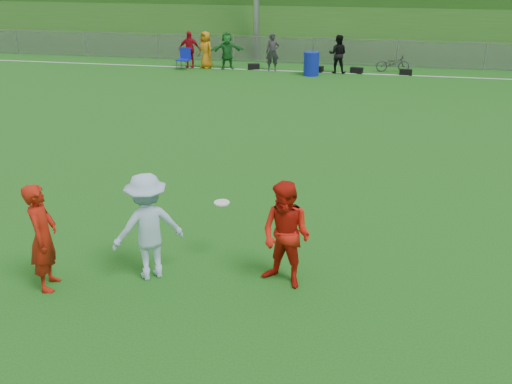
% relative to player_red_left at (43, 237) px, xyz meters
% --- Properties ---
extents(ground, '(120.00, 120.00, 0.00)m').
position_rel_player_red_left_xyz_m(ground, '(2.16, 1.08, -0.90)').
color(ground, '#135C15').
rests_on(ground, ground).
extents(sideline_far, '(60.00, 0.10, 0.01)m').
position_rel_player_red_left_xyz_m(sideline_far, '(2.16, 19.08, -0.90)').
color(sideline_far, white).
rests_on(sideline_far, ground).
extents(fence, '(58.00, 0.06, 1.30)m').
position_rel_player_red_left_xyz_m(fence, '(2.16, 21.08, -0.26)').
color(fence, gray).
rests_on(fence, ground).
extents(berm, '(120.00, 18.00, 3.00)m').
position_rel_player_red_left_xyz_m(berm, '(2.16, 32.08, 0.60)').
color(berm, '#275517').
rests_on(berm, ground).
extents(spectator_row, '(7.96, 1.00, 1.69)m').
position_rel_player_red_left_xyz_m(spectator_row, '(-0.84, 19.08, -0.06)').
color(spectator_row, '#AC0C19').
rests_on(spectator_row, ground).
extents(gear_bags, '(7.55, 0.41, 0.26)m').
position_rel_player_red_left_xyz_m(gear_bags, '(3.24, 19.18, -0.77)').
color(gear_bags, black).
rests_on(gear_bags, ground).
extents(player_red_left, '(0.58, 0.75, 1.81)m').
position_rel_player_red_left_xyz_m(player_red_left, '(0.00, 0.00, 0.00)').
color(player_red_left, '#A41A0B').
rests_on(player_red_left, ground).
extents(player_red_center, '(1.07, 0.97, 1.79)m').
position_rel_player_red_left_xyz_m(player_red_center, '(3.78, 0.82, -0.01)').
color(player_red_center, red).
rests_on(player_red_center, ground).
extents(player_blue, '(1.37, 1.25, 1.84)m').
position_rel_player_red_left_xyz_m(player_blue, '(1.52, 0.63, 0.02)').
color(player_blue, '#A6C9E7').
rests_on(player_blue, ground).
extents(frisbee, '(0.27, 0.27, 0.03)m').
position_rel_player_red_left_xyz_m(frisbee, '(2.57, 1.41, 0.20)').
color(frisbee, white).
rests_on(frisbee, ground).
extents(recycling_bin, '(0.78, 0.78, 1.03)m').
position_rel_player_red_left_xyz_m(recycling_bin, '(2.36, 18.28, -0.39)').
color(recycling_bin, '#0F20A5').
rests_on(recycling_bin, ground).
extents(camp_chair, '(0.61, 0.62, 0.98)m').
position_rel_player_red_left_xyz_m(camp_chair, '(-3.67, 18.58, -0.62)').
color(camp_chair, '#101FAD').
rests_on(camp_chair, ground).
extents(bicycle, '(1.57, 0.72, 0.80)m').
position_rel_player_red_left_xyz_m(bicycle, '(5.95, 19.83, -0.50)').
color(bicycle, '#2E2D30').
rests_on(bicycle, ground).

